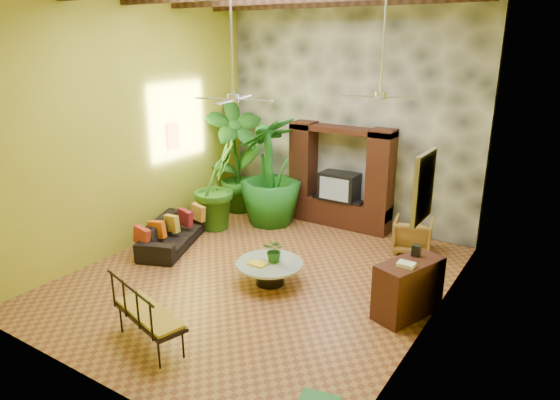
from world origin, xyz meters
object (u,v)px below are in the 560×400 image
Objects in this scene: entertainment_center at (340,184)px; coffee_table at (270,270)px; ceiling_fan_back at (381,83)px; iron_bench at (144,312)px; ceiling_fan_front at (233,85)px; wicker_armchair at (413,235)px; tall_plant_c at (270,171)px; tall_plant_a at (236,157)px; tall_plant_b at (216,185)px; side_console at (408,288)px; sofa at (172,233)px.

entertainment_center is 3.36m from coffee_table.
ceiling_fan_back reaches higher than iron_bench.
wicker_armchair is (2.12, 2.97, -3.06)m from ceiling_fan_front.
tall_plant_c is (-1.38, -0.75, 0.27)m from entertainment_center.
coffee_table is at bearing -44.25° from tall_plant_a.
ceiling_fan_back reaches higher than wicker_armchair.
ceiling_fan_front is 2.50× the size of wicker_armchair.
tall_plant_b is at bearing -135.51° from tall_plant_c.
ceiling_fan_back is at bearing -21.72° from tall_plant_c.
side_console is (2.36, 0.29, 0.19)m from coffee_table.
coffee_table is at bearing -118.31° from sofa.
side_console reaches higher than coffee_table.
ceiling_fan_back is at bearing -4.86° from tall_plant_b.
tall_plant_c is 5.23m from iron_bench.
coffee_table is (-1.31, -1.34, -3.15)m from ceiling_fan_back.
tall_plant_c is at bearing 112.89° from ceiling_fan_front.
coffee_table is 2.54m from iron_bench.
sofa is (-3.91, -1.05, -3.11)m from ceiling_fan_back.
sofa is at bearing 144.50° from iron_bench.
wicker_armchair reaches higher than coffee_table.
ceiling_fan_back is at bearing 82.19° from iron_bench.
tall_plant_b reaches higher than wicker_armchair.
tall_plant_a is at bearing -17.03° from sofa.
tall_plant_a is at bearing 130.85° from iron_bench.
wicker_armchair is 2.53m from side_console.
side_console reaches higher than sofa.
ceiling_fan_back is (1.80, 1.60, 0.00)m from ceiling_fan_front.
ceiling_fan_front is at bearing 40.76° from wicker_armchair.
tall_plant_c reaches higher than tall_plant_b.
coffee_table is at bearing -134.35° from ceiling_fan_back.
ceiling_fan_front is 4.30m from tall_plant_a.
coffee_table is (2.81, -2.74, -1.12)m from tall_plant_a.
tall_plant_a is at bearing 135.75° from coffee_table.
side_console is at bearing -48.37° from entertainment_center.
wicker_armchair is at bearing 54.48° from ceiling_fan_front.
entertainment_center is 1.71× the size of iron_bench.
coffee_table is at bearing -84.91° from entertainment_center.
ceiling_fan_front reaches higher than iron_bench.
ceiling_fan_back is 0.94× the size of tall_plant_b.
ceiling_fan_back is at bearing 41.63° from ceiling_fan_front.
ceiling_fan_back is at bearing 154.79° from side_console.
tall_plant_c is at bearing 120.33° from iron_bench.
tall_plant_c is (0.93, 2.23, 0.95)m from sofa.
tall_plant_c is 3.18m from coffee_table.
tall_plant_a is (-2.52, -0.54, 0.41)m from entertainment_center.
ceiling_fan_front reaches higher than sofa.
side_console is at bearing -111.90° from sofa.
tall_plant_c is at bearing 123.45° from coffee_table.
coffee_table is (2.54, -1.67, -0.73)m from tall_plant_b.
tall_plant_b reaches higher than side_console.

